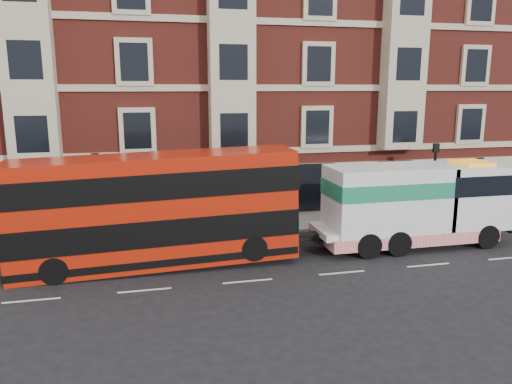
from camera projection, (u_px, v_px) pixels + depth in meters
ground at (248, 281)px, 19.78m from camera, size 120.00×120.00×0.00m
sidewalk at (218, 228)px, 26.91m from camera, size 90.00×3.00×0.15m
victorian_terrace at (205, 47)px, 32.09m from camera, size 45.00×12.00×20.40m
lamp_post_west at (97, 191)px, 23.80m from camera, size 0.35×0.15×4.35m
lamp_post_east at (434, 176)px, 27.81m from camera, size 0.35×0.15×4.35m
double_decker_bus at (156, 208)px, 21.03m from camera, size 11.85×2.72×4.80m
tow_truck at (413, 204)px, 23.81m from camera, size 9.49×2.80×3.95m
pedestrian at (56, 225)px, 24.03m from camera, size 0.76×0.64×1.76m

